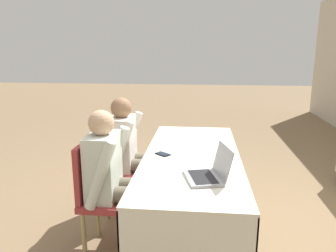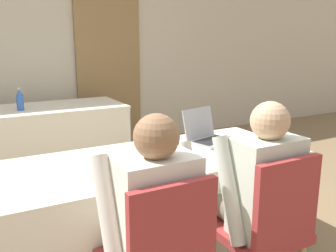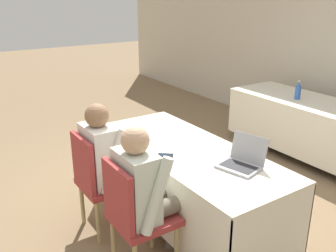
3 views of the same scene
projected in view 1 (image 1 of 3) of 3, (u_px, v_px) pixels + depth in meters
The scene contains 9 objects.
ground_plane at pixel (190, 231), 2.99m from camera, with size 24.00×24.00×0.00m, color #846B4C.
conference_table_near at pixel (191, 173), 2.86m from camera, with size 2.01×0.82×0.74m.
laptop at pixel (209, 173), 2.29m from camera, with size 0.36×0.35×0.24m.
cell_phone at pixel (163, 154), 2.82m from camera, with size 0.14×0.15×0.01m.
paper_beside_laptop at pixel (173, 192), 2.09m from camera, with size 0.24×0.32×0.00m.
chair_near_left at pixel (121, 164), 3.25m from camera, with size 0.44×0.44×0.91m.
chair_near_right at pixel (101, 191), 2.63m from camera, with size 0.44×0.44×0.91m.
person_checkered_shirt at pixel (130, 149), 3.21m from camera, with size 0.50×0.52×1.17m.
person_white_shirt at pixel (113, 173), 2.59m from camera, with size 0.50×0.52×1.17m.
Camera 1 is at (2.69, 0.06, 1.64)m, focal length 35.00 mm.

